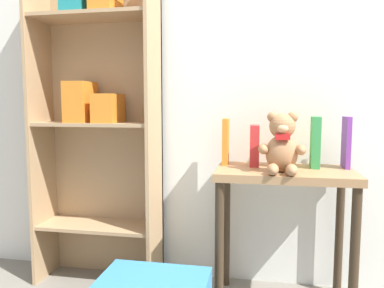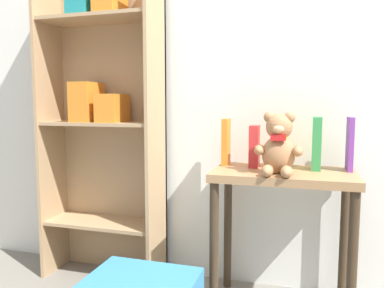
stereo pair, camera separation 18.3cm
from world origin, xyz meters
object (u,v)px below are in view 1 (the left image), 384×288
Objects in this scene: book_standing_green at (315,142)px; book_standing_yellow at (284,142)px; display_table at (284,196)px; book_standing_orange at (226,142)px; book_standing_purple at (346,142)px; teddy_bear at (282,145)px; book_standing_red at (254,146)px; bookshelf_side at (98,104)px.

book_standing_yellow is at bearing 176.85° from book_standing_green.
book_standing_green reaches higher than display_table.
book_standing_orange is 0.56m from book_standing_purple.
teddy_bear reaches higher than display_table.
book_standing_yellow is 0.96× the size of book_standing_purple.
display_table is 2.74× the size of book_standing_green.
book_standing_purple reaches higher than display_table.
book_standing_yellow is at bearing -179.87° from book_standing_purple.
display_table is 2.48× the size of teddy_bear.
book_standing_yellow is (0.02, 0.18, -0.01)m from teddy_bear.
teddy_bear is 0.18m from book_standing_yellow.
book_standing_red is 0.14m from book_standing_yellow.
teddy_bear is at bearing -132.12° from book_standing_green.
book_standing_orange reaches higher than book_standing_red.
book_standing_orange is at bearing -2.53° from bookshelf_side.
book_standing_orange is 0.95× the size of book_standing_purple.
bookshelf_side reaches higher than book_standing_yellow.
display_table is 0.29m from book_standing_green.
book_standing_yellow is (0.28, -0.00, 0.00)m from book_standing_orange.
book_standing_orange is at bearing 145.53° from teddy_bear.
book_standing_green reaches higher than book_standing_orange.
display_table is 2.87× the size of book_standing_yellow.
book_standing_orange is 0.94× the size of book_standing_green.
book_standing_red is (0.14, -0.02, -0.01)m from book_standing_orange.
teddy_bear is at bearing -149.85° from book_standing_purple.
teddy_bear is (-0.02, -0.09, 0.24)m from display_table.
book_standing_purple is (0.30, 0.18, -0.00)m from teddy_bear.
bookshelf_side is 1.05m from display_table.
bookshelf_side is at bearing 174.47° from book_standing_red.
teddy_bear is 0.23m from book_standing_green.
book_standing_green reaches higher than book_standing_yellow.
teddy_bear is (0.94, -0.21, -0.18)m from bookshelf_side.
bookshelf_side is 8.65× the size of book_standing_red.
book_standing_green is 0.14m from book_standing_purple.
bookshelf_side is at bearing 179.11° from book_standing_yellow.
book_standing_orange is at bearing -179.64° from book_standing_yellow.
book_standing_red is 0.28m from book_standing_green.
teddy_bear is at bearing -102.08° from display_table.
book_standing_purple reaches higher than book_standing_orange.
book_standing_yellow reaches higher than book_standing_orange.
book_standing_orange is at bearing -179.93° from book_standing_green.
book_standing_yellow reaches higher than display_table.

